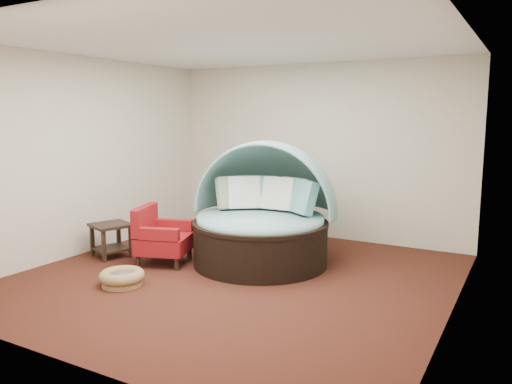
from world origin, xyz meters
The scene contains 10 objects.
floor centered at (0.00, 0.00, 0.00)m, with size 5.00×5.00×0.00m, color #401A12.
wall_back centered at (0.00, 2.50, 1.40)m, with size 5.00×5.00×0.00m, color beige.
wall_front centered at (0.00, -2.50, 1.40)m, with size 5.00×5.00×0.00m, color beige.
wall_left centered at (-2.50, 0.00, 1.40)m, with size 5.00×5.00×0.00m, color beige.
wall_right centered at (2.50, 0.00, 1.40)m, with size 5.00×5.00×0.00m, color beige.
ceiling centered at (0.00, 0.00, 2.80)m, with size 5.00×5.00×0.00m, color white.
canopy_daybed centered at (-0.02, 0.75, 0.77)m, with size 2.15×2.10×1.65m.
pet_basket centered at (-1.00, -0.90, 0.10)m, with size 0.63×0.63×0.18m.
red_armchair centered at (-1.19, 0.02, 0.36)m, with size 0.84×0.84×0.78m.
side_table centered at (-2.00, -0.08, 0.31)m, with size 0.64×0.64×0.48m.
Camera 1 is at (3.13, -5.04, 1.97)m, focal length 35.00 mm.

